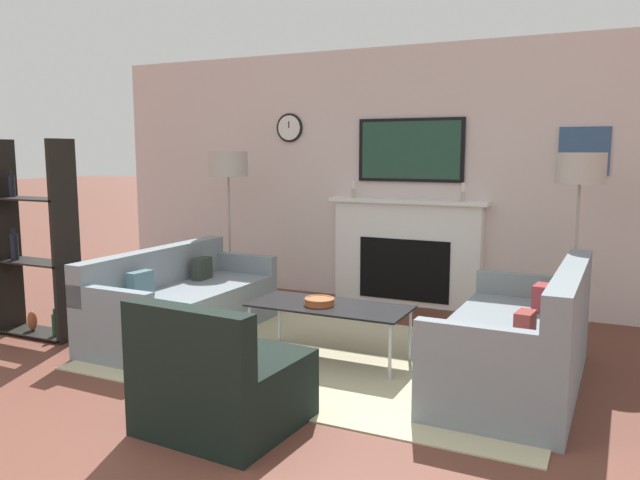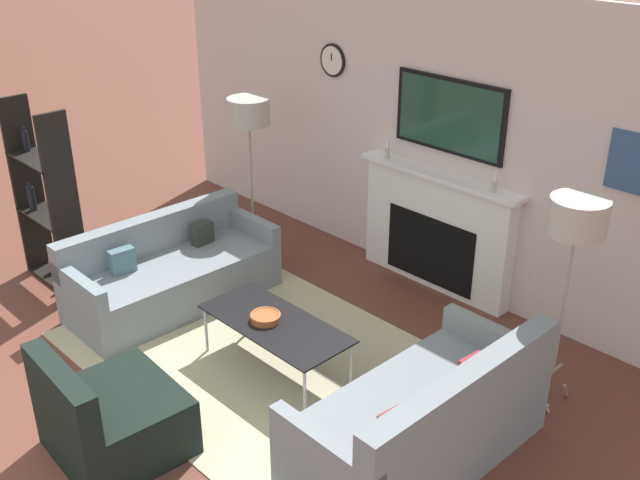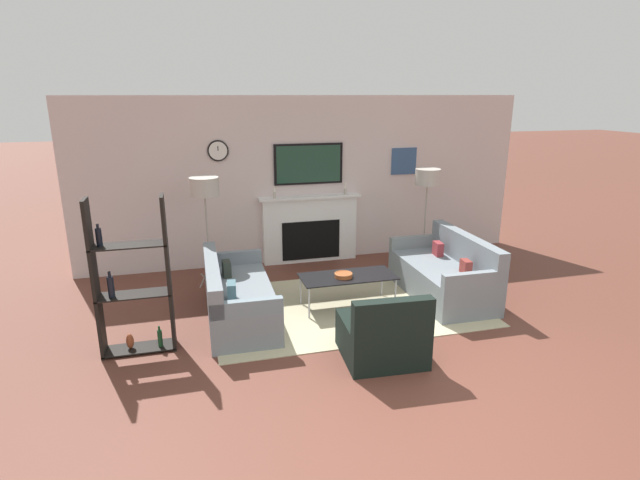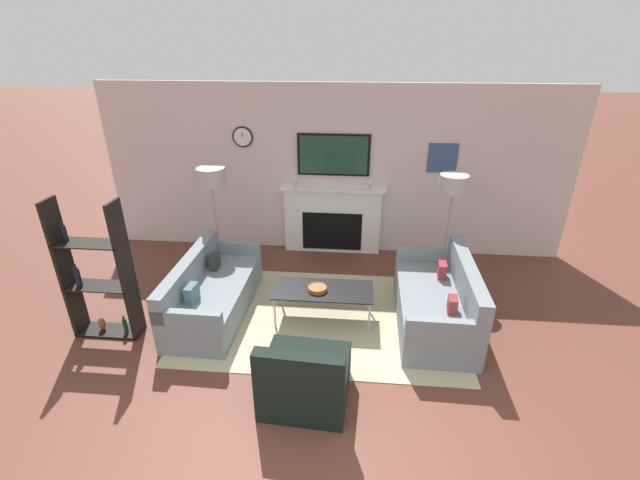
{
  "view_description": "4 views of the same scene",
  "coord_description": "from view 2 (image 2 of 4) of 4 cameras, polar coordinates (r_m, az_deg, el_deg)",
  "views": [
    {
      "loc": [
        1.99,
        -1.75,
        1.61
      ],
      "look_at": [
        -0.2,
        2.81,
        0.9
      ],
      "focal_mm": 35.0,
      "sensor_mm": 36.0,
      "label": 1
    },
    {
      "loc": [
        3.73,
        -0.59,
        3.46
      ],
      "look_at": [
        -0.15,
        3.16,
        0.86
      ],
      "focal_mm": 42.0,
      "sensor_mm": 36.0,
      "label": 2
    },
    {
      "loc": [
        -1.92,
        -3.29,
        2.72
      ],
      "look_at": [
        -0.31,
        2.72,
        0.89
      ],
      "focal_mm": 28.0,
      "sensor_mm": 36.0,
      "label": 3
    },
    {
      "loc": [
        0.4,
        -2.02,
        3.26
      ],
      "look_at": [
        -0.08,
        3.14,
        0.83
      ],
      "focal_mm": 24.0,
      "sensor_mm": 36.0,
      "label": 4
    }
  ],
  "objects": [
    {
      "name": "coffee_table",
      "position": [
        5.73,
        -3.44,
        -6.5
      ],
      "size": [
        1.24,
        0.55,
        0.44
      ],
      "color": "black",
      "rests_on": "ground_plane"
    },
    {
      "name": "armchair",
      "position": [
        5.24,
        -15.68,
        -12.99
      ],
      "size": [
        0.87,
        0.84,
        0.79
      ],
      "color": "black",
      "rests_on": "ground_plane"
    },
    {
      "name": "floor_lamp_right",
      "position": [
        5.17,
        19.03,
        1.46
      ],
      "size": [
        0.39,
        0.39,
        1.61
      ],
      "color": "#9E998E",
      "rests_on": "ground_plane"
    },
    {
      "name": "shelf_unit",
      "position": [
        7.31,
        -20.16,
        2.69
      ],
      "size": [
        0.77,
        0.28,
        1.72
      ],
      "color": "black",
      "rests_on": "ground_plane"
    },
    {
      "name": "couch_left",
      "position": [
        6.83,
        -11.29,
        -2.59
      ],
      "size": [
        0.82,
        1.87,
        0.76
      ],
      "color": "gray",
      "rests_on": "ground_plane"
    },
    {
      "name": "area_rug",
      "position": [
        5.97,
        -3.29,
        -9.64
      ],
      "size": [
        3.48,
        2.23,
        0.01
      ],
      "color": "#BAB18C",
      "rests_on": "ground_plane"
    },
    {
      "name": "decorative_bowl",
      "position": [
        5.72,
        -4.18,
        -5.86
      ],
      "size": [
        0.24,
        0.24,
        0.06
      ],
      "color": "#AD5529",
      "rests_on": "coffee_table"
    },
    {
      "name": "couch_right",
      "position": [
        5.0,
        7.83,
        -13.66
      ],
      "size": [
        0.88,
        1.78,
        0.86
      ],
      "color": "gray",
      "rests_on": "ground_plane"
    },
    {
      "name": "fireplace_wall",
      "position": [
        6.77,
        9.74,
        6.08
      ],
      "size": [
        7.43,
        0.28,
        2.7
      ],
      "color": "beige",
      "rests_on": "ground_plane"
    },
    {
      "name": "floor_lamp_left",
      "position": [
        7.21,
        -5.46,
        9.55
      ],
      "size": [
        0.41,
        0.41,
        1.62
      ],
      "color": "#9E998E",
      "rests_on": "ground_plane"
    }
  ]
}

